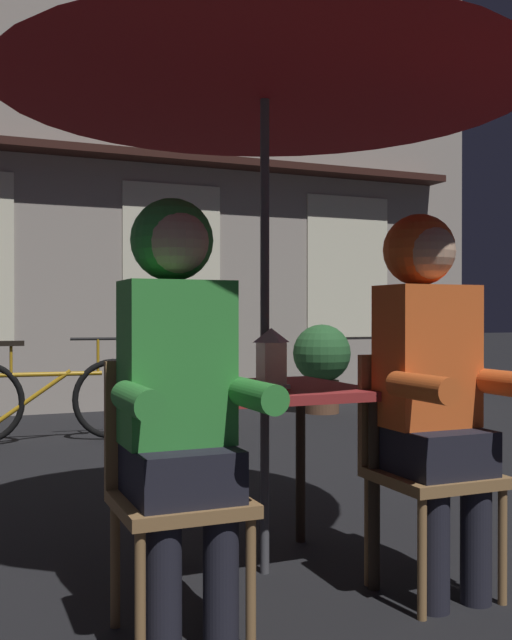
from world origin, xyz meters
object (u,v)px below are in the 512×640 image
(person_left_hooded, at_px, (179,370))
(person_right_hooded, at_px, (431,363))
(cafe_table, at_px, (265,412))
(lantern, at_px, (271,357))
(chair_right, at_px, (422,457))
(bicycle_third, at_px, (48,399))
(chair_left, at_px, (174,479))
(patio_umbrella, at_px, (265,51))
(potted_plant, at_px, (322,361))

(person_left_hooded, xyz_separation_m, person_right_hooded, (0.96, 0.00, 0.00))
(cafe_table, relative_size, person_right_hooded, 0.53)
(lantern, distance_m, person_right_hooded, 0.60)
(chair_right, relative_size, bicycle_third, 0.52)
(chair_left, height_order, bicycle_third, chair_left)
(patio_umbrella, relative_size, person_right_hooded, 1.65)
(cafe_table, relative_size, lantern, 3.20)
(patio_umbrella, bearing_deg, lantern, -95.96)
(lantern, bearing_deg, person_left_hooded, -143.97)
(chair_left, bearing_deg, cafe_table, 37.55)
(patio_umbrella, relative_size, chair_left, 2.66)
(patio_umbrella, xyz_separation_m, person_left_hooded, (-0.48, -0.43, -1.21))
(cafe_table, bearing_deg, chair_right, -37.55)
(person_right_hooded, xyz_separation_m, bicycle_third, (-0.90, 3.82, -0.50))
(person_left_hooded, relative_size, bicycle_third, 0.84)
(chair_left, height_order, potted_plant, potted_plant)
(patio_umbrella, bearing_deg, chair_right, -37.55)
(lantern, bearing_deg, chair_left, -148.75)
(patio_umbrella, relative_size, person_left_hooded, 1.65)
(person_left_hooded, bearing_deg, cafe_table, 41.57)
(person_right_hooded, bearing_deg, person_left_hooded, 180.00)
(chair_left, xyz_separation_m, chair_right, (0.96, 0.00, 0.00))
(chair_left, distance_m, chair_right, 0.96)
(chair_left, bearing_deg, patio_umbrella, 37.55)
(patio_umbrella, height_order, person_left_hooded, patio_umbrella)
(patio_umbrella, height_order, chair_left, patio_umbrella)
(patio_umbrella, relative_size, chair_right, 2.66)
(cafe_table, bearing_deg, bicycle_third, 97.06)
(patio_umbrella, height_order, bicycle_third, patio_umbrella)
(bicycle_third, xyz_separation_m, potted_plant, (2.84, 0.70, 0.20))
(person_left_hooded, relative_size, potted_plant, 1.52)
(cafe_table, bearing_deg, potted_plant, 59.44)
(person_right_hooded, distance_m, potted_plant, 4.92)
(lantern, height_order, bicycle_third, lantern)
(cafe_table, xyz_separation_m, potted_plant, (2.42, 4.09, -0.09))
(lantern, height_order, person_right_hooded, person_right_hooded)
(chair_right, xyz_separation_m, person_right_hooded, (0.00, -0.06, 0.36))
(chair_left, distance_m, bicycle_third, 3.77)
(cafe_table, relative_size, chair_left, 0.85)
(chair_left, xyz_separation_m, person_left_hooded, (-0.00, -0.06, 0.36))
(cafe_table, relative_size, potted_plant, 0.80)
(lantern, height_order, chair_right, lantern)
(cafe_table, xyz_separation_m, bicycle_third, (-0.42, 3.39, -0.29))
(cafe_table, relative_size, patio_umbrella, 0.32)
(patio_umbrella, height_order, person_right_hooded, patio_umbrella)
(cafe_table, xyz_separation_m, person_right_hooded, (0.48, -0.43, 0.21))
(person_left_hooded, bearing_deg, lantern, 36.03)
(lantern, xyz_separation_m, bicycle_third, (-0.41, 3.48, -0.51))
(chair_left, bearing_deg, potted_plant, 57.01)
(chair_right, xyz_separation_m, bicycle_third, (-0.90, 3.76, -0.14))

